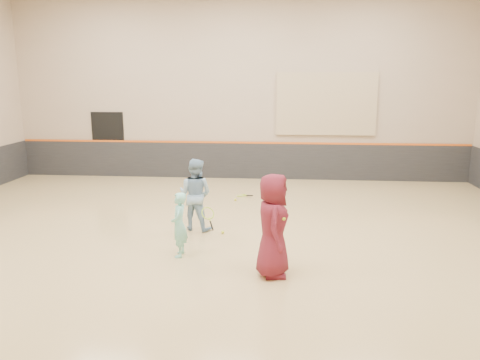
# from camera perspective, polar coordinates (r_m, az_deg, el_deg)

# --- Properties ---
(room) EXTENTS (15.04, 12.04, 6.22)m
(room) POSITION_cam_1_polar(r_m,az_deg,el_deg) (9.85, -3.01, -2.36)
(room) COLOR tan
(room) RESTS_ON ground
(wainscot_back) EXTENTS (14.90, 0.04, 1.20)m
(wainscot_back) POSITION_cam_1_polar(r_m,az_deg,el_deg) (15.70, -0.04, 2.36)
(wainscot_back) COLOR #232326
(wainscot_back) RESTS_ON floor
(accent_stripe) EXTENTS (14.90, 0.03, 0.06)m
(accent_stripe) POSITION_cam_1_polar(r_m,az_deg,el_deg) (15.59, -0.05, 4.60)
(accent_stripe) COLOR #D85914
(accent_stripe) RESTS_ON wall_back
(acoustic_panel) EXTENTS (3.20, 0.08, 2.00)m
(acoustic_panel) POSITION_cam_1_polar(r_m,az_deg,el_deg) (15.48, 10.47, 9.10)
(acoustic_panel) COLOR tan
(acoustic_panel) RESTS_ON wall_back
(doorway) EXTENTS (1.10, 0.05, 2.20)m
(doorway) POSITION_cam_1_polar(r_m,az_deg,el_deg) (16.62, -15.73, 4.20)
(doorway) COLOR black
(doorway) RESTS_ON floor
(girl) EXTENTS (0.32, 0.46, 1.23)m
(girl) POSITION_cam_1_polar(r_m,az_deg,el_deg) (8.87, -7.43, -5.42)
(girl) COLOR #80DECC
(girl) RESTS_ON floor
(instructor) EXTENTS (0.91, 0.80, 1.59)m
(instructor) POSITION_cam_1_polar(r_m,az_deg,el_deg) (10.36, -5.47, -1.75)
(instructor) COLOR #85ACCD
(instructor) RESTS_ON floor
(young_man) EXTENTS (0.61, 0.90, 1.77)m
(young_man) POSITION_cam_1_polar(r_m,az_deg,el_deg) (7.89, 4.04, -5.54)
(young_man) COLOR maroon
(young_man) RESTS_ON floor
(held_racket) EXTENTS (0.41, 0.41, 0.54)m
(held_racket) POSITION_cam_1_polar(r_m,az_deg,el_deg) (9.95, -3.95, -4.06)
(held_racket) COLOR #ACE231
(held_racket) RESTS_ON instructor
(spare_racket) EXTENTS (0.68, 0.68, 0.14)m
(spare_racket) POSITION_cam_1_polar(r_m,az_deg,el_deg) (13.41, 0.19, -1.68)
(spare_racket) COLOR #96BF29
(spare_racket) RESTS_ON floor
(ball_under_racket) EXTENTS (0.07, 0.07, 0.07)m
(ball_under_racket) POSITION_cam_1_polar(r_m,az_deg,el_deg) (10.21, -2.11, -6.37)
(ball_under_racket) COLOR #E1F038
(ball_under_racket) RESTS_ON floor
(ball_in_hand) EXTENTS (0.07, 0.07, 0.07)m
(ball_in_hand) POSITION_cam_1_polar(r_m,az_deg,el_deg) (7.66, 5.37, -4.70)
(ball_in_hand) COLOR #C2D130
(ball_in_hand) RESTS_ON young_man
(ball_beside_spare) EXTENTS (0.07, 0.07, 0.07)m
(ball_beside_spare) POSITION_cam_1_polar(r_m,az_deg,el_deg) (12.88, -0.57, -2.42)
(ball_beside_spare) COLOR yellow
(ball_beside_spare) RESTS_ON floor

